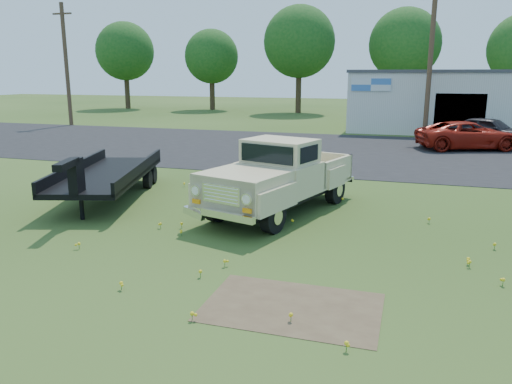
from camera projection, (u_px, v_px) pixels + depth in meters
The scene contains 15 objects.
ground at pixel (260, 243), 11.80m from camera, with size 140.00×140.00×0.00m, color #294215.
asphalt_lot at pixel (345, 151), 25.72m from camera, with size 90.00×14.00×0.02m, color black.
dirt_patch_a at pixel (292, 307), 8.58m from camera, with size 3.00×2.00×0.01m, color #4F3D2A.
dirt_patch_b at pixel (231, 202), 15.63m from camera, with size 2.20×1.60×0.01m, color #4F3D2A.
commercial_building at pixel (456, 100), 34.61m from camera, with size 14.20×8.20×4.15m.
utility_pole_west at pixel (66, 64), 37.56m from camera, with size 1.60×0.30×9.00m.
utility_pole_mid at pixel (430, 62), 29.98m from camera, with size 1.60×0.30×9.00m.
treeline_a at pixel (125, 51), 55.62m from camera, with size 6.40×6.40×9.52m.
treeline_b at pixel (212, 57), 53.78m from camera, with size 5.76×5.76×8.57m.
treeline_c at pixel (299, 42), 49.18m from camera, with size 7.04×7.04×10.47m.
treeline_d at pixel (405, 44), 47.26m from camera, with size 6.72×6.72×10.00m.
vintage_pickup_truck at pixel (280, 176), 14.26m from camera, with size 2.28×5.86×2.13m, color #C8B586, non-canonical shape.
flatbed_trailer at pixel (108, 171), 15.93m from camera, with size 2.18×6.53×1.78m, color black, non-canonical shape.
red_pickup at pixel (468, 136), 26.19m from camera, with size 2.41×5.22×1.45m, color maroon.
dark_sedan at pixel (489, 131), 28.08m from camera, with size 1.80×4.47×1.52m, color black.
Camera 1 is at (3.27, -10.71, 3.92)m, focal length 35.00 mm.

